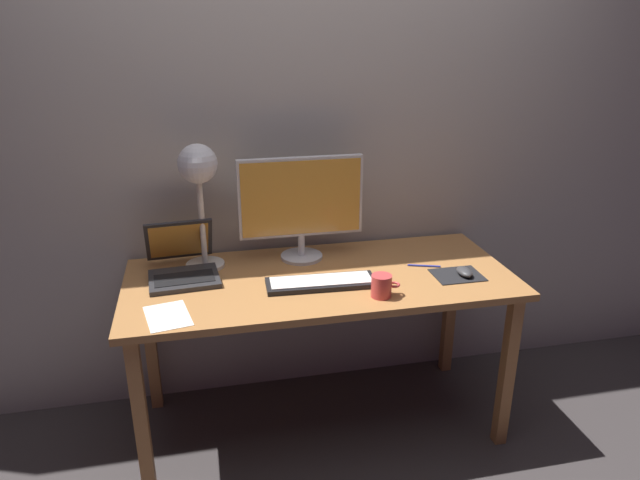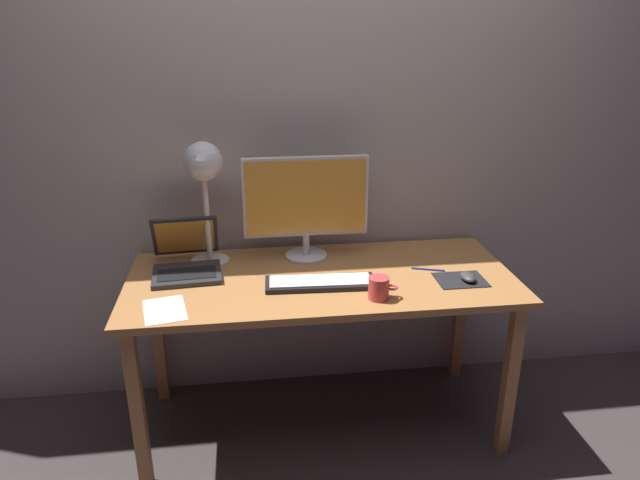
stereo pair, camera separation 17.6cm
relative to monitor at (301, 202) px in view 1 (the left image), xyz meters
name	(u,v)px [view 1 (the left image)]	position (x,y,z in m)	size (l,w,h in m)	color
ground_plane	(320,422)	(0.04, -0.21, -1.00)	(4.80, 4.80, 0.00)	#383333
back_wall	(301,125)	(0.04, 0.19, 0.30)	(4.80, 0.06, 2.60)	#A8A099
desk	(320,293)	(0.04, -0.21, -0.34)	(1.60, 0.70, 0.74)	#A8703D
monitor	(301,202)	(0.00, 0.00, 0.00)	(0.54, 0.19, 0.46)	silver
keyboard_main	(321,282)	(0.02, -0.29, -0.25)	(0.45, 0.16, 0.03)	black
laptop	(182,260)	(-0.52, -0.06, -0.20)	(0.30, 0.36, 0.22)	#28282B
desk_lamp	(198,175)	(-0.42, 0.00, 0.14)	(0.16, 0.16, 0.53)	beige
mousepad	(457,275)	(0.60, -0.32, -0.26)	(0.20, 0.16, 0.00)	black
mouse	(464,272)	(0.63, -0.33, -0.24)	(0.06, 0.10, 0.03)	#38383A
coffee_mug	(382,286)	(0.23, -0.44, -0.22)	(0.11, 0.08, 0.09)	#CC3F3F
paper_sheet_near_mouse	(168,316)	(-0.57, -0.43, -0.26)	(0.15, 0.21, 0.00)	white
pen	(424,266)	(0.50, -0.21, -0.26)	(0.01, 0.01, 0.14)	#2633A5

